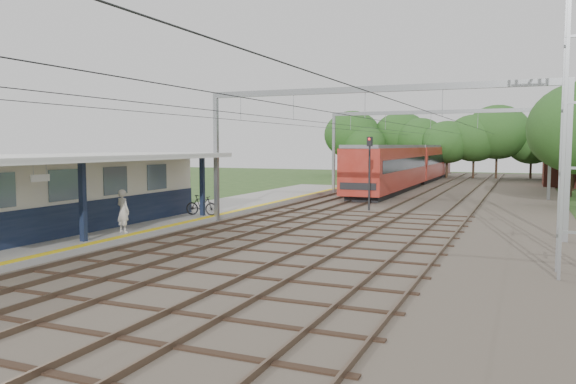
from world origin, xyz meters
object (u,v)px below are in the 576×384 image
Objects in this scene: train at (411,164)px; person at (123,211)px; bicycle at (202,205)px; signal_post at (369,163)px.

person is at bearing -98.07° from train.
bicycle is 32.02m from train.
train is at bearing -18.59° from bicycle.
bicycle is at bearing -113.01° from signal_post.
train reaches higher than bicycle.
person is 1.03× the size of bicycle.
train is (5.40, 38.10, 0.98)m from person.
bicycle is 0.05× the size of train.
bicycle is 0.39× the size of signal_post.
bicycle is at bearing -76.00° from person.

